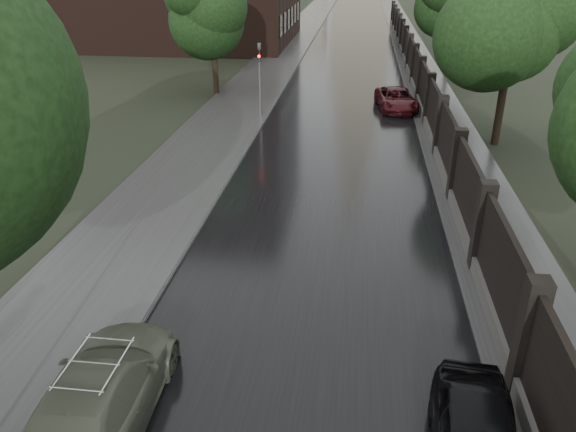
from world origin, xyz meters
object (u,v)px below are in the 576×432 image
at_px(tree_right_b, 512,36).
at_px(car_right_far, 396,99).
at_px(tree_right_c, 455,2).
at_px(volga_sedan, 100,395).
at_px(tree_left_far, 212,8).
at_px(traffic_light, 260,74).

height_order(tree_right_b, car_right_far, tree_right_b).
relative_size(tree_right_b, tree_right_c, 1.00).
bearing_deg(tree_right_c, volga_sedan, -106.71).
height_order(tree_left_far, traffic_light, tree_left_far).
bearing_deg(tree_right_b, tree_left_far, 152.70).
distance_m(tree_left_far, traffic_light, 6.84).
xyz_separation_m(tree_left_far, traffic_light, (3.70, -5.01, -2.84)).
xyz_separation_m(tree_left_far, car_right_far, (11.11, -2.13, -4.64)).
distance_m(tree_left_far, car_right_far, 12.23).
relative_size(tree_right_b, traffic_light, 1.75).
relative_size(volga_sedan, car_right_far, 1.14).
height_order(tree_left_far, tree_right_b, tree_left_far).
relative_size(tree_left_far, volga_sedan, 1.49).
relative_size(tree_right_b, car_right_far, 1.61).
bearing_deg(traffic_light, tree_left_far, 126.47).
height_order(traffic_light, car_right_far, traffic_light).
xyz_separation_m(tree_right_b, tree_right_c, (0.00, 18.00, 0.00)).
xyz_separation_m(tree_right_b, volga_sedan, (-11.10, -18.98, -4.23)).
distance_m(tree_right_b, traffic_light, 12.44).
relative_size(tree_left_far, tree_right_b, 1.05).
distance_m(tree_left_far, tree_right_b, 17.45).
xyz_separation_m(tree_right_c, traffic_light, (-11.80, -15.01, -2.55)).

